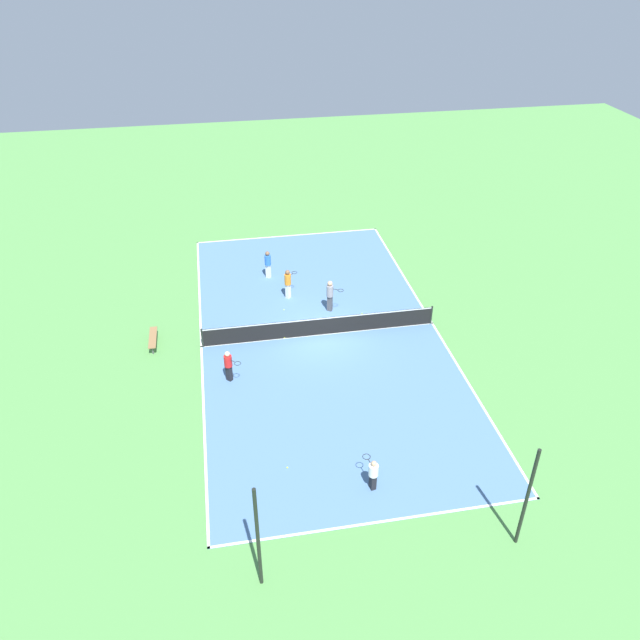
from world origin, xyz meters
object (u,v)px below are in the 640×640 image
Objects in this scene: player_baseline_gray at (330,294)px; fence_post_back_left at (527,498)px; player_center_orange at (288,282)px; player_near_blue at (268,263)px; tennis_ball_far_baseline at (284,310)px; fence_post_back_right at (258,538)px; tennis_net at (320,326)px; player_far_white at (373,473)px; tennis_ball_midcourt at (284,338)px; tennis_ball_left_sideline at (362,313)px; tennis_ball_right_alley at (287,468)px; bench at (153,338)px; player_coach_red at (228,364)px.

fence_post_back_left reaches higher than player_baseline_gray.
fence_post_back_left is at bearing -116.83° from player_center_orange.
player_baseline_gray is at bearing 160.57° from player_near_blue.
fence_post_back_right is (2.82, 16.00, 2.09)m from tennis_ball_far_baseline.
player_far_white is (-0.11, 10.23, 0.24)m from tennis_net.
player_center_orange is 0.40× the size of fence_post_back_left.
tennis_ball_midcourt is 1.00× the size of tennis_ball_left_sideline.
player_baseline_gray reaches higher than tennis_ball_right_alley.
player_baseline_gray reaches higher than bench.
fence_post_back_right is (1.46, 4.66, 2.09)m from tennis_ball_right_alley.
player_near_blue is 20.76m from fence_post_back_left.
player_far_white is 0.81× the size of player_near_blue.
tennis_ball_left_sideline is at bearing -77.55° from player_center_orange.
player_near_blue reaches higher than player_far_white.
player_center_orange reaches higher than tennis_ball_midcourt.
player_coach_red is at bearing 59.70° from tennis_ball_far_baseline.
tennis_net is 172.99× the size of tennis_ball_far_baseline.
player_baseline_gray reaches higher than player_far_white.
player_center_orange is at bearing -108.01° from tennis_ball_far_baseline.
player_far_white is 20.00× the size of tennis_ball_far_baseline.
tennis_ball_midcourt is 0.02× the size of fence_post_back_right.
fence_post_back_right is (4.31, 13.39, 1.60)m from tennis_net.
tennis_ball_left_sideline is at bearing 9.62° from player_baseline_gray.
fence_post_back_left is at bearing 109.95° from tennis_ball_far_baseline.
fence_post_back_right is at bearing 0.00° from fence_post_back_left.
player_coach_red reaches higher than tennis_ball_left_sideline.
bench is 27.58× the size of tennis_ball_midcourt.
tennis_ball_far_baseline is at bearing -100.00° from fence_post_back_right.
tennis_ball_midcourt is at bearing -100.59° from fence_post_back_right.
bench is 8.58m from player_near_blue.
player_near_blue is 19.95m from fence_post_back_right.
bench is 0.44× the size of fence_post_back_left.
player_near_blue reaches higher than tennis_ball_far_baseline.
tennis_net is at bearing 143.24° from player_near_blue.
tennis_ball_far_baseline is (-1.36, -11.34, 0.00)m from tennis_ball_right_alley.
tennis_ball_far_baseline is 0.02× the size of fence_post_back_right.
tennis_ball_left_sideline is at bearing 94.65° from bench.
player_coach_red is 0.37× the size of fence_post_back_left.
player_far_white is at bearing 153.00° from tennis_ball_right_alley.
player_near_blue is at bearing 64.21° from player_center_orange.
fence_post_back_left reaches higher than tennis_ball_left_sideline.
fence_post_back_left is at bearing 146.95° from tennis_ball_right_alley.
fence_post_back_left and fence_post_back_right have the same top height.
player_center_orange reaches higher than tennis_ball_right_alley.
player_coach_red is (-3.54, 3.50, 0.52)m from bench.
player_coach_red is 13.90m from fence_post_back_left.
player_near_blue is at bearing -4.73° from player_far_white.
tennis_net is 172.99× the size of tennis_ball_midcourt.
tennis_net is 2.74× the size of fence_post_back_left.
tennis_ball_left_sideline is at bearing -117.80° from tennis_ball_right_alley.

